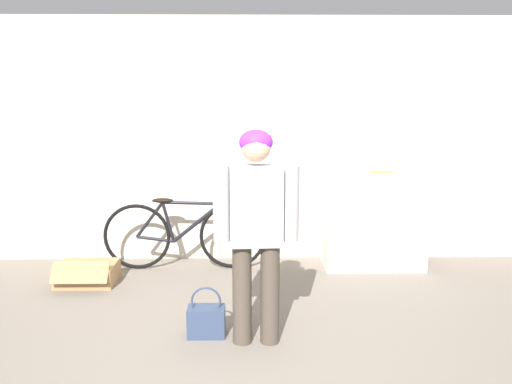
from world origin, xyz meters
TOP-DOWN VIEW (x-y plane):
  - wall_back at (0.00, 2.75)m, footprint 8.00×0.07m
  - side_shelf at (1.41, 2.46)m, footprint 1.04×0.48m
  - person at (0.14, 0.82)m, footprint 0.61×0.24m
  - bicycle at (-0.57, 2.40)m, footprint 1.69×0.46m
  - banana at (1.49, 2.53)m, footprint 0.28×0.08m
  - handbag at (-0.23, 0.92)m, footprint 0.28×0.16m
  - cardboard_box at (-1.48, 2.00)m, footprint 0.56×0.47m

SIDE VIEW (x-z plane):
  - cardboard_box at x=-1.48m, z-range -0.04..0.23m
  - handbag at x=-0.23m, z-range -0.07..0.32m
  - bicycle at x=-0.57m, z-range -0.01..0.76m
  - side_shelf at x=1.41m, z-range 0.00..0.99m
  - person at x=0.14m, z-range 0.14..1.71m
  - banana at x=1.49m, z-range 0.99..1.02m
  - wall_back at x=0.00m, z-range 0.00..2.60m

